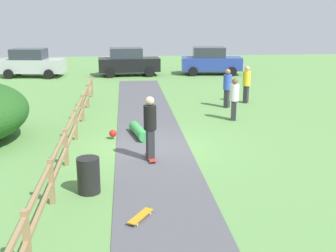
{
  "coord_description": "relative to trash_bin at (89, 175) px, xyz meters",
  "views": [
    {
      "loc": [
        -0.84,
        -13.14,
        4.33
      ],
      "look_at": [
        0.4,
        -0.91,
        1.0
      ],
      "focal_mm": 45.27,
      "sensor_mm": 36.0,
      "label": 1
    }
  ],
  "objects": [
    {
      "name": "bystander_white",
      "position": [
        5.36,
        6.75,
        0.51
      ],
      "size": [
        0.48,
        0.48,
        1.74
      ],
      "color": "#2D2D33",
      "rests_on": "ground_plane"
    },
    {
      "name": "ground_plane",
      "position": [
        1.8,
        3.3,
        -0.45
      ],
      "size": [
        60.0,
        60.0,
        0.0
      ],
      "primitive_type": "plane",
      "color": "#60934C"
    },
    {
      "name": "bystander_yellow",
      "position": [
        6.82,
        10.06,
        0.55
      ],
      "size": [
        0.52,
        0.52,
        1.81
      ],
      "color": "#2D2D33",
      "rests_on": "ground_plane"
    },
    {
      "name": "skater_fallen",
      "position": [
        1.32,
        4.71,
        -0.25
      ],
      "size": [
        1.39,
        1.67,
        0.36
      ],
      "color": "green",
      "rests_on": "asphalt_path"
    },
    {
      "name": "skater_riding",
      "position": [
        1.65,
        2.19,
        0.66
      ],
      "size": [
        0.44,
        0.82,
        1.93
      ],
      "color": "#B23326",
      "rests_on": "asphalt_path"
    },
    {
      "name": "parked_car_silver",
      "position": [
        -5.36,
        19.84,
        0.51
      ],
      "size": [
        4.39,
        2.43,
        1.92
      ],
      "color": "#B7B7BC",
      "rests_on": "ground_plane"
    },
    {
      "name": "parked_car_black",
      "position": [
        1.19,
        19.83,
        0.51
      ],
      "size": [
        4.29,
        2.19,
        1.92
      ],
      "color": "black",
      "rests_on": "ground_plane"
    },
    {
      "name": "bystander_blue",
      "position": [
        5.64,
        9.13,
        0.55
      ],
      "size": [
        0.53,
        0.53,
        1.8
      ],
      "color": "#2D2D33",
      "rests_on": "ground_plane"
    },
    {
      "name": "skateboard_loose",
      "position": [
        1.21,
        -1.57,
        -0.36
      ],
      "size": [
        0.6,
        0.78,
        0.08
      ],
      "color": "#BF8C19",
      "rests_on": "asphalt_path"
    },
    {
      "name": "parked_car_blue",
      "position": [
        7.02,
        19.84,
        0.51
      ],
      "size": [
        4.35,
        2.32,
        1.92
      ],
      "color": "#283D99",
      "rests_on": "ground_plane"
    },
    {
      "name": "asphalt_path",
      "position": [
        1.8,
        3.3,
        -0.44
      ],
      "size": [
        2.4,
        28.0,
        0.02
      ],
      "primitive_type": "cube",
      "color": "#515156",
      "rests_on": "ground_plane"
    },
    {
      "name": "trash_bin",
      "position": [
        0.0,
        0.0,
        0.0
      ],
      "size": [
        0.56,
        0.56,
        0.9
      ],
      "primitive_type": "cylinder",
      "color": "black",
      "rests_on": "ground_plane"
    },
    {
      "name": "wooden_fence",
      "position": [
        -0.8,
        3.3,
        0.22
      ],
      "size": [
        0.12,
        18.12,
        1.1
      ],
      "color": "#997A51",
      "rests_on": "ground_plane"
    }
  ]
}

